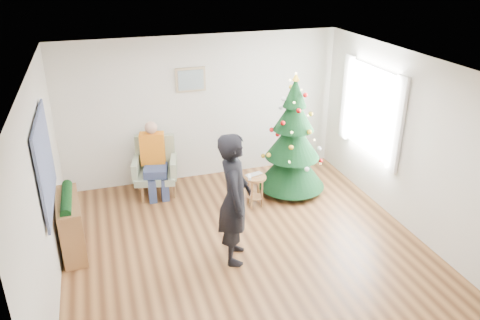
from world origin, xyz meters
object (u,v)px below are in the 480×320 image
object	(u,v)px
stool	(255,191)
standing_man	(234,199)
christmas_tree	(293,140)
armchair	(156,173)
console	(71,225)

from	to	relation	value
stool	standing_man	bearing A→B (deg)	-120.05
christmas_tree	standing_man	size ratio (longest dim) A/B	1.15
christmas_tree	standing_man	distance (m)	2.20
armchair	standing_man	size ratio (longest dim) A/B	0.54
standing_man	console	world-z (taller)	standing_man
armchair	standing_man	xyz separation A→B (m)	(0.74, -2.23, 0.55)
christmas_tree	stool	distance (m)	1.07
christmas_tree	armchair	bearing A→B (deg)	164.22
armchair	standing_man	world-z (taller)	standing_man
stool	armchair	world-z (taller)	armchair
armchair	console	size ratio (longest dim) A/B	0.98
christmas_tree	console	distance (m)	3.74
console	stool	bearing A→B (deg)	4.60
standing_man	stool	bearing A→B (deg)	-13.84
console	armchair	bearing A→B (deg)	41.29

